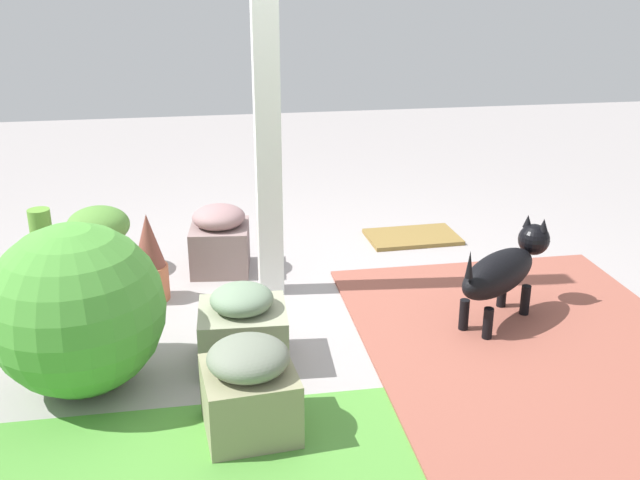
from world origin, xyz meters
name	(u,v)px	position (x,y,z in m)	size (l,w,h in m)	color
ground_plane	(320,303)	(0.00, 0.00, 0.00)	(12.00, 12.00, 0.00)	#9A9493
brick_path	(536,348)	(-1.05, 0.77, 0.01)	(1.80, 2.40, 0.02)	#945041
porch_pillar	(267,102)	(0.27, -0.24, 1.19)	(0.15, 0.15, 2.39)	white
stone_planter_nearest	(220,239)	(0.57, -0.63, 0.22)	(0.42, 0.45, 0.45)	gray
stone_planter_mid	(243,328)	(0.51, 0.62, 0.19)	(0.47, 0.43, 0.43)	gray
stone_planter_far	(249,388)	(0.52, 1.23, 0.22)	(0.43, 0.43, 0.45)	gray
round_shrub	(77,310)	(1.29, 0.74, 0.42)	(0.83, 0.83, 0.83)	#4C9638
terracotta_pot_tall	(47,269)	(1.63, -0.32, 0.21)	(0.24, 0.24, 0.59)	#9C5732
terracotta_pot_broad	(99,233)	(1.36, -0.73, 0.28)	(0.41, 0.41, 0.45)	#AC553C
terracotta_pot_spiky	(150,259)	(1.01, -0.23, 0.26)	(0.21, 0.21, 0.55)	#C16845
dog	(504,269)	(-0.99, 0.41, 0.32)	(0.73, 0.61, 0.56)	black
doormat	(412,237)	(-0.87, -0.98, 0.01)	(0.67, 0.42, 0.03)	olive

